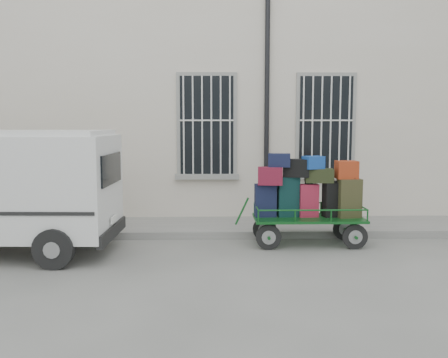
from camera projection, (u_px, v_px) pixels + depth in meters
name	position (u px, v px, depth m)	size (l,w,h in m)	color
ground	(229.00, 258.00, 8.55)	(80.00, 80.00, 0.00)	slate
building	(222.00, 98.00, 13.68)	(24.00, 5.15, 6.00)	beige
sidewalk	(225.00, 227.00, 10.73)	(24.00, 1.70, 0.15)	slate
luggage_cart	(308.00, 197.00, 9.38)	(2.42, 0.94, 1.73)	black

